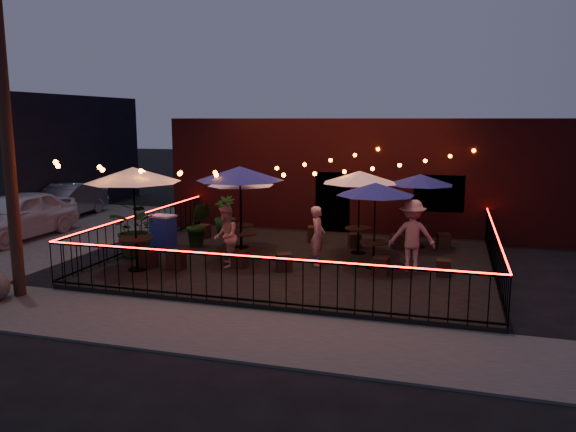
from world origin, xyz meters
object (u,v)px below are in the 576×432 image
(cafe_table_1, at_px, (241,181))
(cafe_table_0, at_px, (133,176))
(cafe_table_5, at_px, (420,181))
(utility_pole, at_px, (5,118))
(cooler, at_px, (163,230))
(cafe_table_3, at_px, (360,178))
(cafe_table_4, at_px, (375,190))
(cafe_table_2, at_px, (240,175))

(cafe_table_1, bearing_deg, cafe_table_0, -117.74)
(cafe_table_1, height_order, cafe_table_5, cafe_table_5)
(utility_pole, relative_size, cooler, 8.40)
(cafe_table_5, bearing_deg, cafe_table_3, -141.74)
(cafe_table_3, xyz_separation_m, cafe_table_4, (0.66, -1.53, -0.13))
(cafe_table_1, xyz_separation_m, cafe_table_4, (4.16, -1.28, 0.03))
(cafe_table_2, height_order, cafe_table_5, cafe_table_2)
(cafe_table_0, xyz_separation_m, cafe_table_2, (2.28, 1.50, -0.04))
(cafe_table_2, distance_m, cafe_table_4, 3.57)
(utility_pole, distance_m, cafe_table_0, 3.17)
(cafe_table_1, relative_size, cafe_table_3, 0.94)
(utility_pole, distance_m, cafe_table_5, 11.08)
(cooler, bearing_deg, cafe_table_2, -11.82)
(cafe_table_0, distance_m, cafe_table_1, 3.60)
(cafe_table_4, bearing_deg, cafe_table_0, -162.05)
(utility_pole, bearing_deg, cafe_table_3, 40.35)
(utility_pole, relative_size, cafe_table_2, 2.71)
(utility_pole, distance_m, cafe_table_3, 9.03)
(cooler, bearing_deg, cafe_table_3, 16.80)
(cafe_table_0, xyz_separation_m, cafe_table_3, (5.16, 3.42, -0.24))
(cafe_table_2, height_order, cooler, cafe_table_2)
(cafe_table_2, distance_m, cafe_table_5, 5.52)
(cafe_table_2, relative_size, cooler, 3.10)
(cafe_table_2, height_order, cafe_table_4, cafe_table_2)
(utility_pole, height_order, cafe_table_4, utility_pole)
(cafe_table_0, height_order, cafe_table_1, cafe_table_0)
(cafe_table_0, relative_size, cafe_table_5, 1.06)
(cafe_table_2, bearing_deg, cafe_table_4, 6.21)
(cafe_table_1, relative_size, cafe_table_5, 0.94)
(utility_pole, relative_size, cafe_table_1, 3.27)
(cooler, bearing_deg, cafe_table_1, 21.43)
(utility_pole, height_order, cooler, utility_pole)
(cafe_table_1, bearing_deg, cooler, -168.05)
(cafe_table_2, distance_m, cafe_table_3, 3.47)
(cafe_table_2, distance_m, cooler, 3.72)
(cafe_table_1, height_order, cafe_table_4, cafe_table_4)
(cafe_table_0, xyz_separation_m, cafe_table_5, (6.77, 4.69, -0.39))
(utility_pole, xyz_separation_m, cafe_table_4, (7.42, 4.21, -1.81))
(utility_pole, bearing_deg, cafe_table_2, 44.60)
(cafe_table_5, bearing_deg, cafe_table_4, -108.81)
(cafe_table_4, distance_m, cooler, 6.75)
(cafe_table_4, height_order, cafe_table_5, cafe_table_4)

